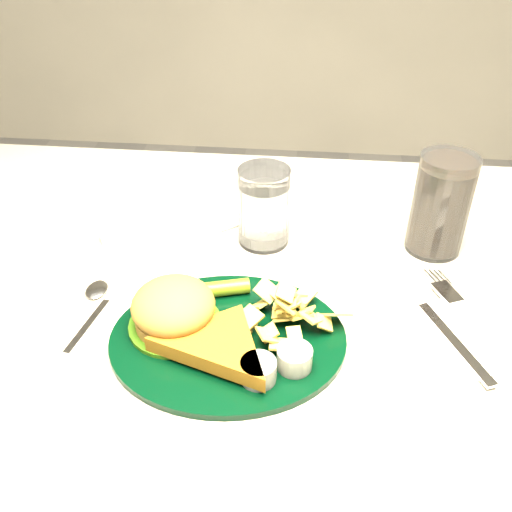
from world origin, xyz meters
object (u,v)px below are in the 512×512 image
Objects in this scene: table at (255,465)px; dinner_plate at (227,322)px; fork_napkin at (453,336)px; water_glass at (264,207)px; cola_glass at (441,205)px.

table is 0.42m from dinner_plate.
dinner_plate reaches higher than fork_napkin.
water_glass is at bearing 89.88° from table.
cola_glass reaches higher than dinner_plate.
fork_napkin reaches higher than table.
cola_glass reaches higher than fork_napkin.
cola_glass reaches higher than water_glass.
water_glass is (0.02, 0.21, 0.03)m from dinner_plate.
dinner_plate is 0.21m from water_glass.
dinner_plate is 1.51× the size of fork_napkin.
fork_napkin is (0.26, 0.03, -0.02)m from dinner_plate.
water_glass is at bearing 77.87° from dinner_plate.
fork_napkin is at bearing 0.21° from dinner_plate.
dinner_plate is (-0.02, -0.09, 0.41)m from table.
table is 6.59× the size of fork_napkin.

